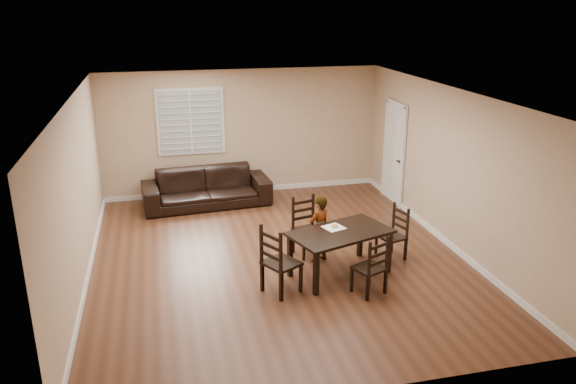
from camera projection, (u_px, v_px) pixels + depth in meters
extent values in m
plane|color=#56301D|center=(278.00, 258.00, 9.31)|extent=(7.00, 7.00, 0.00)
cube|color=tan|center=(243.00, 133.00, 12.10)|extent=(6.00, 0.04, 2.70)
cube|color=tan|center=(351.00, 282.00, 5.65)|extent=(6.00, 0.04, 2.70)
cube|color=tan|center=(77.00, 194.00, 8.22)|extent=(0.04, 7.00, 2.70)
cube|color=tan|center=(449.00, 168.00, 9.53)|extent=(0.04, 7.00, 2.70)
cube|color=white|center=(276.00, 95.00, 8.44)|extent=(6.00, 7.00, 0.04)
cube|color=white|center=(191.00, 122.00, 11.72)|extent=(1.40, 0.08, 1.40)
cube|color=white|center=(394.00, 154.00, 11.65)|extent=(0.06, 0.94, 2.05)
cylinder|color=#332114|center=(399.00, 161.00, 11.40)|extent=(0.06, 0.06, 0.02)
cube|color=white|center=(244.00, 190.00, 12.51)|extent=(6.00, 0.03, 0.10)
cube|color=white|center=(89.00, 274.00, 8.64)|extent=(0.03, 7.00, 0.10)
cube|color=white|center=(442.00, 238.00, 9.95)|extent=(0.03, 7.00, 0.10)
cube|color=black|center=(340.00, 233.00, 8.54)|extent=(1.73, 1.31, 0.04)
cube|color=black|center=(316.00, 274.00, 8.03)|extent=(0.09, 0.09, 0.67)
cube|color=black|center=(389.00, 252.00, 8.72)|extent=(0.09, 0.09, 0.67)
cube|color=black|center=(290.00, 256.00, 8.59)|extent=(0.09, 0.09, 0.67)
cube|color=black|center=(360.00, 237.00, 9.28)|extent=(0.09, 0.09, 0.67)
cube|color=black|center=(309.00, 231.00, 9.32)|extent=(0.54, 0.51, 0.04)
cube|color=black|center=(303.00, 223.00, 9.45)|extent=(0.44, 0.15, 0.99)
cube|color=black|center=(304.00, 249.00, 9.15)|extent=(0.05, 0.05, 0.40)
cube|color=black|center=(324.00, 244.00, 9.33)|extent=(0.05, 0.05, 0.40)
cube|color=black|center=(293.00, 241.00, 9.45)|extent=(0.05, 0.05, 0.40)
cube|color=black|center=(313.00, 237.00, 9.62)|extent=(0.05, 0.05, 0.40)
cube|color=black|center=(369.00, 268.00, 8.08)|extent=(0.53, 0.51, 0.04)
cube|color=black|center=(378.00, 269.00, 7.92)|extent=(0.39, 0.19, 0.91)
cube|color=black|center=(369.00, 273.00, 8.37)|extent=(0.05, 0.05, 0.37)
cube|color=black|center=(352.00, 280.00, 8.17)|extent=(0.05, 0.05, 0.37)
cube|color=black|center=(385.00, 282.00, 8.12)|extent=(0.05, 0.05, 0.37)
cube|color=black|center=(368.00, 289.00, 7.92)|extent=(0.05, 0.05, 0.37)
cube|color=black|center=(281.00, 263.00, 8.09)|extent=(0.62, 0.63, 0.04)
cube|color=black|center=(271.00, 263.00, 7.93)|extent=(0.27, 0.43, 1.06)
cube|color=black|center=(301.00, 279.00, 8.14)|extent=(0.06, 0.06, 0.43)
cube|color=black|center=(282.00, 269.00, 8.43)|extent=(0.06, 0.06, 0.43)
cube|color=black|center=(281.00, 287.00, 7.90)|extent=(0.06, 0.06, 0.43)
cube|color=black|center=(262.00, 277.00, 8.18)|extent=(0.06, 0.06, 0.43)
cube|color=black|center=(391.00, 237.00, 9.17)|extent=(0.47, 0.49, 0.04)
cube|color=black|center=(400.00, 231.00, 9.22)|extent=(0.14, 0.40, 0.90)
cube|color=black|center=(376.00, 246.00, 9.30)|extent=(0.04, 0.04, 0.37)
cube|color=black|center=(390.00, 254.00, 9.01)|extent=(0.04, 0.04, 0.37)
cube|color=black|center=(392.00, 242.00, 9.45)|extent=(0.04, 0.04, 0.37)
cube|color=black|center=(405.00, 250.00, 9.16)|extent=(0.04, 0.04, 0.37)
imported|color=gray|center=(319.00, 229.00, 9.03)|extent=(0.48, 0.43, 1.11)
cube|color=white|center=(334.00, 227.00, 8.67)|extent=(0.37, 0.37, 0.00)
torus|color=#C98C48|center=(335.00, 226.00, 8.67)|extent=(0.11, 0.11, 0.04)
torus|color=white|center=(335.00, 225.00, 8.67)|extent=(0.10, 0.10, 0.02)
imported|color=black|center=(206.00, 188.00, 11.60)|extent=(2.66, 1.21, 0.75)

